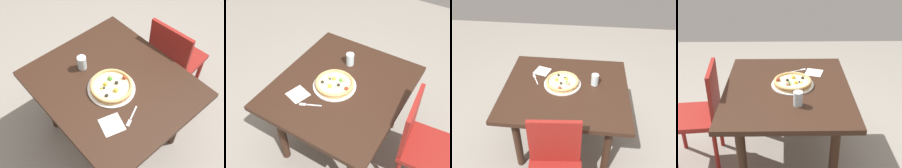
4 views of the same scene
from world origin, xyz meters
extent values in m
plane|color=gray|center=(0.00, 0.00, 0.00)|extent=(6.00, 6.00, 0.00)
cube|color=#331E14|center=(0.00, 0.00, 0.70)|extent=(1.11, 0.98, 0.04)
cylinder|color=#331E14|center=(-0.40, -0.33, 0.34)|extent=(0.07, 0.07, 0.68)
cylinder|color=#331E14|center=(0.40, -0.33, 0.34)|extent=(0.07, 0.07, 0.68)
cylinder|color=#331E14|center=(-0.40, 0.33, 0.34)|extent=(0.07, 0.07, 0.68)
cylinder|color=#331E14|center=(0.40, 0.33, 0.34)|extent=(0.07, 0.07, 0.68)
cylinder|color=maroon|center=(-0.15, -0.95, 0.22)|extent=(0.04, 0.04, 0.43)
cylinder|color=maroon|center=(0.15, -0.58, 0.22)|extent=(0.04, 0.04, 0.43)
cylinder|color=maroon|center=(-0.18, -0.62, 0.22)|extent=(0.04, 0.04, 0.43)
cube|color=maroon|center=(0.00, -0.77, 0.45)|extent=(0.44, 0.44, 0.04)
cube|color=maroon|center=(-0.02, -0.58, 0.68)|extent=(0.38, 0.06, 0.42)
cylinder|color=white|center=(-0.03, 0.04, 0.73)|extent=(0.34, 0.34, 0.01)
cylinder|color=tan|center=(-0.03, 0.04, 0.74)|extent=(0.30, 0.30, 0.02)
cylinder|color=beige|center=(-0.03, 0.04, 0.75)|extent=(0.26, 0.26, 0.01)
torus|color=tan|center=(-0.03, 0.04, 0.76)|extent=(0.30, 0.30, 0.02)
sphere|color=gold|center=(0.00, 0.07, 0.77)|extent=(0.03, 0.03, 0.03)
sphere|color=maroon|center=(-0.04, -0.07, 0.77)|extent=(0.03, 0.03, 0.03)
sphere|color=#E58C7F|center=(0.02, 0.00, 0.77)|extent=(0.03, 0.03, 0.03)
sphere|color=gold|center=(-0.09, 0.05, 0.77)|extent=(0.03, 0.03, 0.03)
sphere|color=#262626|center=(-0.08, 0.12, 0.77)|extent=(0.03, 0.03, 0.03)
sphere|color=#262626|center=(-0.04, 0.00, 0.77)|extent=(0.03, 0.03, 0.03)
sphere|color=#262626|center=(-0.02, 0.09, 0.76)|extent=(0.02, 0.02, 0.02)
sphere|color=gold|center=(-0.01, 0.11, 0.76)|extent=(0.02, 0.02, 0.02)
sphere|color=#4C9E38|center=(0.01, 0.01, 0.77)|extent=(0.03, 0.03, 0.03)
cube|color=silver|center=(-0.28, 0.06, 0.73)|extent=(0.06, 0.10, 0.00)
cube|color=silver|center=(-0.32, 0.14, 0.73)|extent=(0.04, 0.05, 0.00)
cylinder|color=silver|center=(0.26, 0.07, 0.78)|extent=(0.07, 0.07, 0.11)
cube|color=white|center=(-0.25, 0.23, 0.73)|extent=(0.17, 0.17, 0.00)
camera|label=1|loc=(-0.96, 0.84, 2.33)|focal=46.29mm
camera|label=2|loc=(-1.36, -0.81, 2.28)|focal=45.80mm
camera|label=3|loc=(0.17, -1.66, 2.04)|focal=38.00mm
camera|label=4|loc=(2.00, -0.01, 1.83)|focal=47.01mm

